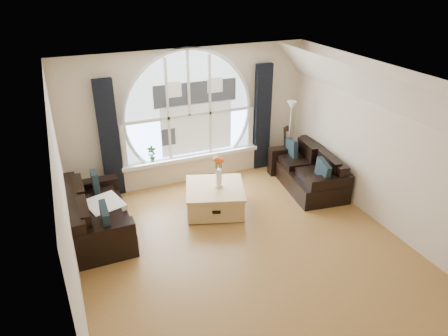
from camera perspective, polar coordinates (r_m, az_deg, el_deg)
ground at (r=6.74m, az=2.98°, el=-11.20°), size 5.00×5.50×0.01m
ceiling at (r=5.53m, az=3.64°, el=11.58°), size 5.00×5.50×0.01m
wall_back at (r=8.38m, az=-4.88°, el=7.04°), size 5.00×0.01×2.70m
wall_front at (r=4.17m, az=20.50°, el=-17.12°), size 5.00×0.01×2.70m
wall_left at (r=5.54m, az=-20.90°, el=-5.42°), size 0.01×5.50×2.70m
wall_right at (r=7.37m, az=21.14°, el=2.52°), size 0.01×5.50×2.70m
attic_slope at (r=6.85m, az=20.62°, el=9.83°), size 0.92×5.50×0.72m
arched_window at (r=8.26m, az=-4.88°, el=8.78°), size 2.60×0.06×2.15m
window_sill at (r=8.60m, az=-4.46°, el=1.55°), size 2.90×0.22×0.08m
window_frame at (r=8.24m, az=-4.82°, el=8.72°), size 2.76×0.08×2.15m
neighbor_house at (r=8.33m, az=-3.83°, el=8.06°), size 1.70×0.02×1.50m
curtain_left at (r=8.03m, az=-15.48°, el=3.76°), size 0.35×0.12×2.30m
curtain_right at (r=8.92m, az=5.30°, el=6.88°), size 0.35×0.12×2.30m
sofa_left at (r=7.20m, az=-16.85°, el=-5.89°), size 0.92×1.81×0.80m
sofa_right at (r=8.46m, az=11.41°, el=-0.19°), size 1.07×1.82×0.76m
coffee_chest at (r=7.61m, az=-1.25°, el=-4.06°), size 1.31×1.31×0.51m
throw_blanket at (r=7.18m, az=-16.11°, el=-4.93°), size 0.69×0.69×0.10m
vase_flowers at (r=7.35m, az=-0.73°, el=0.10°), size 0.24×0.24×0.70m
floor_lamp at (r=8.86m, az=8.96°, el=4.10°), size 0.24×0.24×1.60m
guitar at (r=9.07m, az=8.14°, el=2.85°), size 0.39×0.28×1.06m
potted_plant at (r=8.33m, az=-9.91°, el=1.91°), size 0.19×0.15×0.33m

